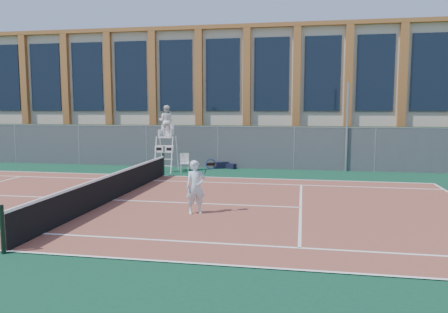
% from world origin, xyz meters
% --- Properties ---
extents(ground, '(120.00, 120.00, 0.00)m').
position_xyz_m(ground, '(0.00, 0.00, 0.00)').
color(ground, '#233814').
extents(apron, '(36.00, 20.00, 0.01)m').
position_xyz_m(apron, '(0.00, 1.00, 0.01)').
color(apron, '#0D3C27').
rests_on(apron, ground).
extents(tennis_court, '(23.77, 10.97, 0.02)m').
position_xyz_m(tennis_court, '(0.00, 0.00, 0.02)').
color(tennis_court, brown).
rests_on(tennis_court, apron).
extents(tennis_net, '(0.10, 11.30, 1.10)m').
position_xyz_m(tennis_net, '(0.00, 0.00, 0.54)').
color(tennis_net, black).
rests_on(tennis_net, ground).
extents(fence, '(40.00, 0.06, 2.20)m').
position_xyz_m(fence, '(0.00, 8.80, 1.10)').
color(fence, '#595E60').
rests_on(fence, ground).
extents(hedge, '(40.00, 1.40, 2.20)m').
position_xyz_m(hedge, '(0.00, 10.00, 1.10)').
color(hedge, black).
rests_on(hedge, ground).
extents(building, '(45.00, 10.60, 8.22)m').
position_xyz_m(building, '(0.00, 17.95, 4.15)').
color(building, beige).
rests_on(building, ground).
extents(steel_pole, '(0.12, 0.12, 4.45)m').
position_xyz_m(steel_pole, '(8.59, 8.70, 2.22)').
color(steel_pole, '#9EA0A5').
rests_on(steel_pole, ground).
extents(umpire_chair, '(0.94, 1.44, 3.35)m').
position_xyz_m(umpire_chair, '(-0.29, 7.05, 2.45)').
color(umpire_chair, white).
rests_on(umpire_chair, ground).
extents(plastic_chair, '(0.53, 0.53, 0.94)m').
position_xyz_m(plastic_chair, '(0.67, 6.91, 0.56)').
color(plastic_chair, silver).
rests_on(plastic_chair, apron).
extents(sports_bag_near, '(0.85, 0.61, 0.34)m').
position_xyz_m(sports_bag_near, '(2.19, 8.60, 0.18)').
color(sports_bag_near, black).
rests_on(sports_bag_near, apron).
extents(sports_bag_far, '(0.72, 0.55, 0.26)m').
position_xyz_m(sports_bag_far, '(2.67, 8.60, 0.14)').
color(sports_bag_far, black).
rests_on(sports_bag_far, apron).
extents(tennis_player, '(0.97, 0.73, 1.63)m').
position_xyz_m(tennis_player, '(3.29, -1.36, 0.84)').
color(tennis_player, silver).
rests_on(tennis_player, tennis_court).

